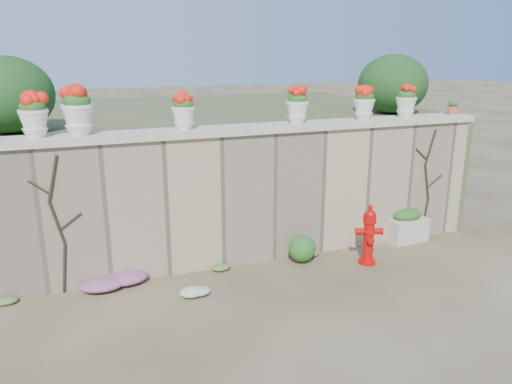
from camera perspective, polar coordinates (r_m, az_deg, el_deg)
name	(u,v)px	position (r m, az deg, el deg)	size (l,w,h in m)	color
ground	(294,312)	(6.47, 4.32, -13.52)	(80.00, 80.00, 0.00)	#483624
stone_wall	(245,198)	(7.61, -1.23, -0.66)	(8.00, 0.40, 2.00)	tan
wall_cap	(245,129)	(7.38, -1.28, 7.17)	(8.10, 0.52, 0.10)	beige
raised_fill	(194,157)	(10.59, -7.06, 3.98)	(9.00, 6.00, 2.00)	#384C23
back_shrub_left	(7,95)	(8.14, -26.53, 9.90)	(1.30, 1.30, 1.10)	#143814
back_shrub_right	(393,84)	(9.98, 15.37, 11.80)	(1.30, 1.30, 1.10)	#143814
vine_left	(58,224)	(7.01, -21.67, -3.38)	(0.60, 0.04, 1.91)	black
vine_right	(427,183)	(9.01, 19.00, 1.03)	(0.60, 0.04, 1.91)	black
fire_hydrant	(369,234)	(7.80, 12.76, -4.75)	(0.41, 0.29, 0.94)	#BF0A07
planter_box	(406,226)	(8.96, 16.81, -3.73)	(0.72, 0.45, 0.57)	beige
green_shrub	(306,248)	(7.71, 5.77, -6.34)	(0.56, 0.50, 0.53)	#1E5119
magenta_clump	(113,280)	(7.26, -16.00, -9.67)	(0.84, 0.56, 0.22)	#CC28B4
white_flowers	(198,292)	(6.79, -6.67, -11.28)	(0.45, 0.36, 0.16)	white
urn_pot_0	(33,115)	(6.94, -24.09, 8.01)	(0.37, 0.37, 0.57)	silver
urn_pot_1	(78,111)	(6.92, -19.71, 8.74)	(0.41, 0.41, 0.64)	silver
urn_pot_2	(183,111)	(7.09, -8.30, 9.13)	(0.33, 0.33, 0.51)	silver
urn_pot_3	(297,106)	(7.66, 4.77, 9.82)	(0.34, 0.34, 0.53)	silver
urn_pot_4	(364,103)	(8.23, 12.26, 9.91)	(0.34, 0.34, 0.53)	silver
urn_pot_5	(406,101)	(8.69, 16.79, 9.91)	(0.34, 0.34, 0.53)	silver
terracotta_pot	(453,108)	(9.33, 21.57, 8.89)	(0.19, 0.19, 0.23)	#BE573A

